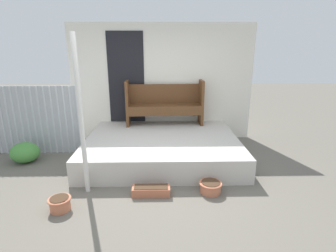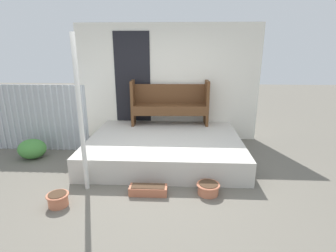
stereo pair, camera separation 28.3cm
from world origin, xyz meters
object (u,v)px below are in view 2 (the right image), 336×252
object	(u,v)px
flower_pot_middle	(208,188)
shrub_by_fence	(32,149)
flower_pot_left	(58,199)
planter_box_rect	(148,190)
bench	(170,102)
support_post	(80,117)

from	to	relation	value
flower_pot_middle	shrub_by_fence	distance (m)	3.50
flower_pot_left	planter_box_rect	bearing A→B (deg)	16.35
bench	flower_pot_middle	distance (m)	2.49
flower_pot_left	shrub_by_fence	world-z (taller)	shrub_by_fence
support_post	flower_pot_middle	size ratio (longest dim) A/B	6.59
support_post	flower_pot_left	xyz separation A→B (m)	(-0.23, -0.48, -1.04)
support_post	flower_pot_middle	distance (m)	2.12
flower_pot_left	shrub_by_fence	xyz separation A→B (m)	(-1.23, 1.56, 0.09)
support_post	flower_pot_middle	world-z (taller)	support_post
shrub_by_fence	bench	bearing A→B (deg)	22.44
flower_pot_left	flower_pot_middle	size ratio (longest dim) A/B	0.87
support_post	flower_pot_left	size ratio (longest dim) A/B	7.54
bench	flower_pot_left	size ratio (longest dim) A/B	5.63
support_post	bench	world-z (taller)	support_post
flower_pot_left	support_post	bearing A→B (deg)	63.82
planter_box_rect	shrub_by_fence	distance (m)	2.71
support_post	flower_pot_left	world-z (taller)	support_post
support_post	flower_pot_middle	bearing A→B (deg)	-2.26
bench	flower_pot_middle	world-z (taller)	bench
bench	flower_pot_middle	size ratio (longest dim) A/B	4.92
flower_pot_middle	shrub_by_fence	bearing A→B (deg)	160.69
bench	shrub_by_fence	world-z (taller)	bench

